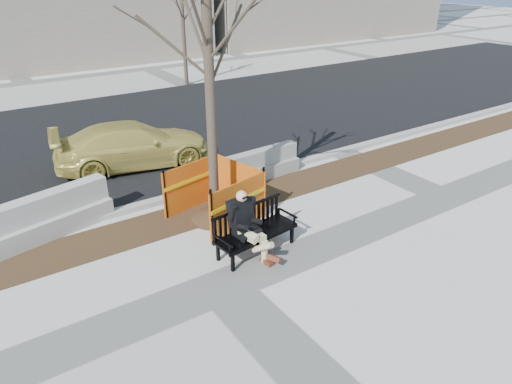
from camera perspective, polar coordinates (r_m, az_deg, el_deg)
ground at (r=8.35m, az=-4.09°, el=-11.30°), size 120.00×120.00×0.00m
mulch_strip at (r=10.33m, az=-11.36°, el=-3.80°), size 40.00×1.20×0.02m
asphalt_street at (r=15.81m, az=-20.39°, el=5.71°), size 60.00×10.40×0.01m
curb at (r=11.10m, az=-13.34°, el=-1.50°), size 60.00×0.25×0.12m
bench at (r=9.23m, az=0.01°, el=-7.21°), size 1.78×0.82×0.92m
seated_man at (r=9.13m, az=-1.28°, el=-7.59°), size 0.68×1.02×1.34m
tree_fence at (r=10.42m, az=-4.96°, el=-3.12°), size 2.88×2.88×6.00m
sedan at (r=13.51m, az=-14.41°, el=3.19°), size 4.40×2.39×1.21m
jersey_barrier_left at (r=10.60m, az=-25.03°, el=-5.18°), size 3.26×1.37×0.92m
jersey_barrier_right at (r=12.18m, az=-0.38°, el=1.50°), size 2.74×0.69×0.78m
far_tree_right at (r=22.61m, az=-8.42°, el=12.81°), size 2.52×2.52×5.26m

